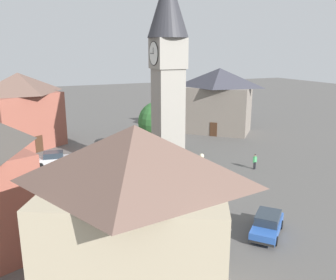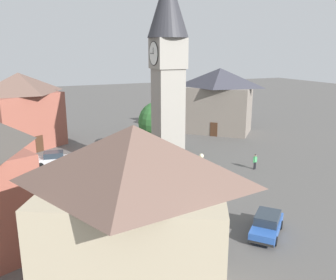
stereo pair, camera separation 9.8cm
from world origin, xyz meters
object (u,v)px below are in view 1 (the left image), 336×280
Objects in this scene: car_silver_kerb at (164,140)px; building_corner_back at (219,100)px; building_shop_left at (21,111)px; car_black_far at (107,225)px; clock_tower at (168,63)px; car_blue_kerb at (68,183)px; pedestrian at (255,160)px; lamp_post at (201,174)px; tree at (159,122)px; car_red_corner at (53,159)px; car_white_side at (267,224)px; building_hall_far at (137,220)px; road_sign at (137,153)px.

building_corner_back is at bearing -68.93° from car_silver_kerb.
car_black_far is at bearing -170.88° from building_shop_left.
clock_tower is 23.86m from building_corner_back.
car_blue_kerb is 29.83m from building_corner_back.
car_blue_kerb and car_silver_kerb have the same top height.
car_silver_kerb is 23.92m from car_black_far.
building_shop_left is at bearing 49.61° from pedestrian.
car_silver_kerb is (10.82, -14.31, 0.00)m from car_blue_kerb.
clock_tower is 3.90× the size of lamp_post.
car_blue_kerb is 0.66× the size of tree.
clock_tower is 4.39× the size of car_black_far.
car_blue_kerb is 1.08× the size of car_silver_kerb.
tree reaches higher than car_blue_kerb.
clock_tower is 11.13m from lamp_post.
clock_tower is 4.50× the size of car_red_corner.
lamp_post is (-9.13, -8.77, 2.59)m from car_blue_kerb.
car_white_side is 32.17m from building_corner_back.
car_silver_kerb is 0.39× the size of building_hall_far.
road_sign is at bearing 130.12° from tree.
clock_tower is at bearing -4.68° from lamp_post.
car_silver_kerb and car_white_side have the same top height.
car_red_corner is at bearing 44.80° from clock_tower.
clock_tower reaches higher than car_black_far.
pedestrian reaches higher than car_silver_kerb.
clock_tower reaches higher than car_red_corner.
road_sign is at bearing -68.97° from car_blue_kerb.
pedestrian is at bearing -130.39° from building_shop_left.
building_hall_far is (-23.15, 10.75, 0.46)m from tree.
road_sign is (19.83, -6.80, -2.89)m from building_hall_far.
building_corner_back is (24.34, -24.07, 4.28)m from car_black_far.
car_white_side is 0.95× the size of car_black_far.
building_corner_back is (15.08, -25.37, 4.28)m from car_blue_kerb.
car_white_side is at bearing -148.25° from lamp_post.
car_black_far is 7.91m from lamp_post.
lamp_post is at bearing -136.14° from car_blue_kerb.
car_blue_kerb is 19.58m from pedestrian.
road_sign is (4.93, 11.75, 0.89)m from pedestrian.
building_hall_far reaches higher than pedestrian.
car_red_corner is 25.58m from building_hall_far.
building_shop_left is (18.57, 12.33, -6.40)m from clock_tower.
car_silver_kerb is (12.29, -4.91, -10.65)m from clock_tower.
car_silver_kerb is 0.82× the size of lamp_post.
building_hall_far is 21.16m from road_sign.
tree is 5.71m from road_sign.
tree reaches higher than car_red_corner.
tree is 16.29m from building_corner_back.
pedestrian is 24.08m from building_hall_far.
building_corner_back is at bearing -44.68° from car_black_far.
road_sign reaches higher than car_blue_kerb.
car_blue_kerb is at bearing 40.27° from car_white_side.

